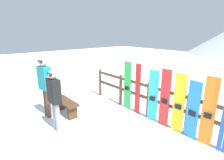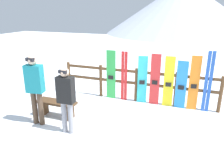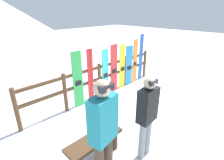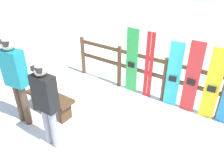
# 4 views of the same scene
# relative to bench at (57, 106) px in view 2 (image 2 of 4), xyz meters

# --- Properties ---
(ground_plane) EXTENTS (40.00, 40.00, 0.00)m
(ground_plane) POSITION_rel_bench_xyz_m (1.74, -0.21, -0.32)
(ground_plane) COLOR white
(mountain_backdrop) EXTENTS (18.00, 18.00, 6.00)m
(mountain_backdrop) POSITION_rel_bench_xyz_m (1.74, 23.81, 2.68)
(mountain_backdrop) COLOR #B2BCD1
(mountain_backdrop) RESTS_ON ground
(fence) EXTENTS (4.93, 0.10, 1.07)m
(fence) POSITION_rel_bench_xyz_m (1.74, 1.81, 0.31)
(fence) COLOR brown
(fence) RESTS_ON ground
(bench) EXTENTS (1.11, 0.36, 0.45)m
(bench) POSITION_rel_bench_xyz_m (0.00, 0.00, 0.00)
(bench) COLOR #4C331E
(bench) RESTS_ON ground
(person_teal) EXTENTS (0.45, 0.30, 1.78)m
(person_teal) POSITION_rel_bench_xyz_m (-0.22, -0.49, 0.72)
(person_teal) COLOR #4C3828
(person_teal) RESTS_ON ground
(person_black) EXTENTS (0.39, 0.23, 1.59)m
(person_black) POSITION_rel_bench_xyz_m (0.70, -0.60, 0.61)
(person_black) COLOR gray
(person_black) RESTS_ON ground
(snowboard_green) EXTENTS (0.30, 0.06, 1.59)m
(snowboard_green) POSITION_rel_bench_xyz_m (0.91, 1.75, 0.47)
(snowboard_green) COLOR green
(snowboard_green) RESTS_ON ground
(ski_pair_red) EXTENTS (0.19, 0.02, 1.58)m
(ski_pair_red) POSITION_rel_bench_xyz_m (1.35, 1.76, 0.47)
(ski_pair_red) COLOR red
(ski_pair_red) RESTS_ON ground
(snowboard_cyan) EXTENTS (0.29, 0.09, 1.48)m
(snowboard_cyan) POSITION_rel_bench_xyz_m (1.94, 1.75, 0.41)
(snowboard_cyan) COLOR #2DBFCC
(snowboard_cyan) RESTS_ON ground
(snowboard_red) EXTENTS (0.29, 0.06, 1.57)m
(snowboard_red) POSITION_rel_bench_xyz_m (2.32, 1.75, 0.46)
(snowboard_red) COLOR red
(snowboard_red) RESTS_ON ground
(snowboard_yellow) EXTENTS (0.29, 0.07, 1.53)m
(snowboard_yellow) POSITION_rel_bench_xyz_m (2.73, 1.75, 0.44)
(snowboard_yellow) COLOR yellow
(snowboard_yellow) RESTS_ON ground
(snowboard_blue) EXTENTS (0.31, 0.08, 1.42)m
(snowboard_blue) POSITION_rel_bench_xyz_m (3.08, 1.75, 0.38)
(snowboard_blue) COLOR #288CE0
(snowboard_blue) RESTS_ON ground
(snowboard_orange) EXTENTS (0.28, 0.09, 1.60)m
(snowboard_orange) POSITION_rel_bench_xyz_m (3.43, 1.75, 0.47)
(snowboard_orange) COLOR orange
(snowboard_orange) RESTS_ON ground
(ski_pair_blue) EXTENTS (0.20, 0.02, 1.75)m
(ski_pair_blue) POSITION_rel_bench_xyz_m (3.79, 1.76, 0.55)
(ski_pair_blue) COLOR blue
(ski_pair_blue) RESTS_ON ground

